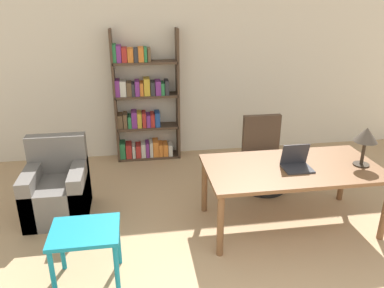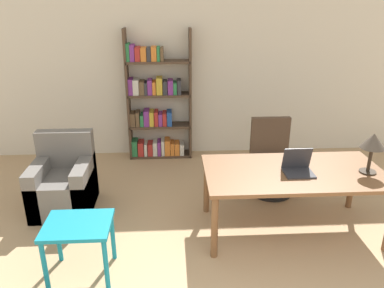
{
  "view_description": "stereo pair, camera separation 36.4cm",
  "coord_description": "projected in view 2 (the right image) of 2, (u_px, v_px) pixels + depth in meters",
  "views": [
    {
      "loc": [
        -0.81,
        -1.31,
        2.44
      ],
      "look_at": [
        -0.24,
        2.36,
        0.98
      ],
      "focal_mm": 35.0,
      "sensor_mm": 36.0,
      "label": 1
    },
    {
      "loc": [
        -0.45,
        -1.35,
        2.44
      ],
      "look_at": [
        -0.24,
        2.36,
        0.98
      ],
      "focal_mm": 35.0,
      "sensor_mm": 36.0,
      "label": 2
    }
  ],
  "objects": [
    {
      "name": "wall_back",
      "position": [
        200.0,
        71.0,
        5.88
      ],
      "size": [
        8.0,
        0.06,
        2.7
      ],
      "color": "beige",
      "rests_on": "ground_plane"
    },
    {
      "name": "desk",
      "position": [
        294.0,
        177.0,
        3.99
      ],
      "size": [
        1.9,
        0.97,
        0.73
      ],
      "color": "brown",
      "rests_on": "ground_plane"
    },
    {
      "name": "laptop",
      "position": [
        298.0,
        168.0,
        3.9
      ],
      "size": [
        0.3,
        0.25,
        0.26
      ],
      "color": "#2D2D33",
      "rests_on": "desk"
    },
    {
      "name": "table_lamp",
      "position": [
        373.0,
        143.0,
        3.8
      ],
      "size": [
        0.25,
        0.25,
        0.43
      ],
      "color": "#2D2319",
      "rests_on": "desk"
    },
    {
      "name": "office_chair",
      "position": [
        271.0,
        160.0,
        4.94
      ],
      "size": [
        0.56,
        0.56,
        0.97
      ],
      "color": "black",
      "rests_on": "ground_plane"
    },
    {
      "name": "side_table_blue",
      "position": [
        78.0,
        232.0,
        3.38
      ],
      "size": [
        0.6,
        0.49,
        0.55
      ],
      "color": "teal",
      "rests_on": "ground_plane"
    },
    {
      "name": "armchair",
      "position": [
        64.0,
        185.0,
        4.55
      ],
      "size": [
        0.68,
        0.74,
        0.92
      ],
      "color": "#66605B",
      "rests_on": "ground_plane"
    },
    {
      "name": "bookshelf",
      "position": [
        155.0,
        105.0,
        5.85
      ],
      "size": [
        1.0,
        0.28,
        2.02
      ],
      "color": "#4C3828",
      "rests_on": "ground_plane"
    }
  ]
}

